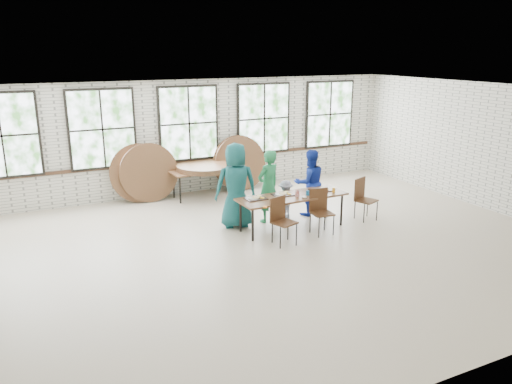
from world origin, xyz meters
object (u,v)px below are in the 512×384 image
dining_table (292,198)px  storage_table (205,171)px  chair_near_left (281,216)px  chair_near_right (320,207)px

dining_table → storage_table: size_ratio=1.31×
chair_near_left → chair_near_right: (1.03, 0.17, 0.00)m
chair_near_right → storage_table: bearing=114.7°
dining_table → chair_near_right: (0.41, -0.47, -0.13)m
dining_table → chair_near_left: 0.90m
dining_table → storage_table: (-0.83, 3.09, -0.00)m
chair_near_right → storage_table: 3.77m
chair_near_left → storage_table: bearing=75.4°
dining_table → chair_near_left: size_ratio=2.55×
chair_near_left → chair_near_right: same height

